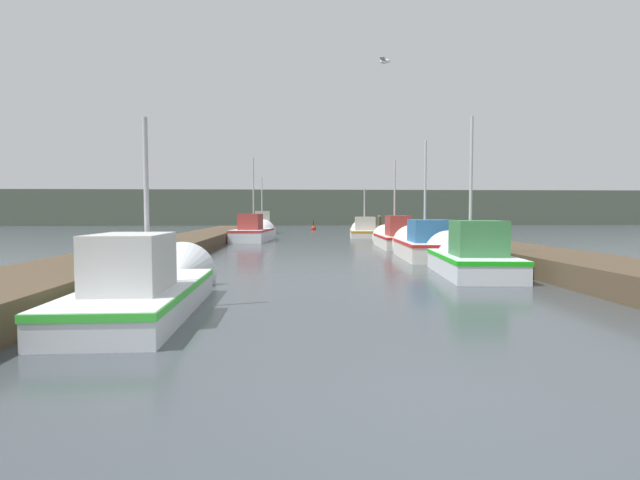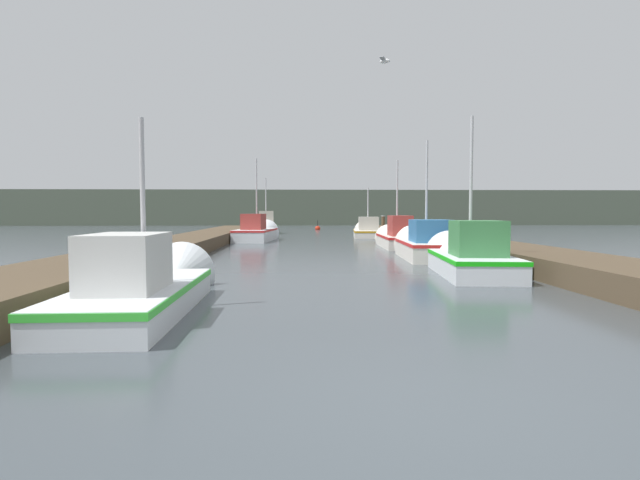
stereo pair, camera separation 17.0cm
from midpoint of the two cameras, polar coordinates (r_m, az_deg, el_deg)
ground_plane at (r=4.22m, az=12.94°, el=-19.22°), size 200.00×200.00×0.00m
dock_left at (r=20.35m, az=-15.65°, el=-0.67°), size 2.38×40.00×0.53m
dock_right at (r=20.93m, az=16.53°, el=-0.58°), size 2.38×40.00×0.53m
distant_shore_ridge at (r=67.17m, az=-1.47°, el=3.67°), size 120.00×16.00×4.24m
fishing_boat_0 at (r=9.00m, az=-18.30°, el=-4.87°), size 1.62×5.37×3.62m
fishing_boat_1 at (r=13.80m, az=16.73°, el=-1.87°), size 2.04×4.88×4.54m
fishing_boat_2 at (r=17.91m, az=12.17°, el=-0.54°), size 1.92×4.86×4.54m
fishing_boat_3 at (r=23.40m, az=8.89°, el=0.32°), size 1.65×5.47×4.36m
fishing_boat_4 at (r=28.44m, az=-6.93°, el=0.91°), size 2.26×5.85×5.07m
fishing_boat_5 at (r=32.75m, az=5.60°, el=1.05°), size 2.23×5.49×3.77m
fishing_boat_6 at (r=38.15m, az=-6.07°, el=1.54°), size 1.88×4.96×4.52m
mooring_piling_0 at (r=42.22m, az=5.07°, el=1.75°), size 0.35×0.35×1.04m
mooring_piling_1 at (r=34.16m, az=7.36°, el=1.65°), size 0.26×0.26×1.35m
channel_buoy at (r=44.67m, az=-0.16°, el=1.34°), size 0.46×0.46×0.96m
seagull_lead at (r=14.33m, az=7.78°, el=19.61°), size 0.37×0.54×0.12m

